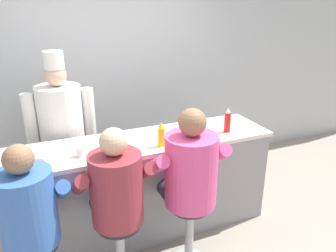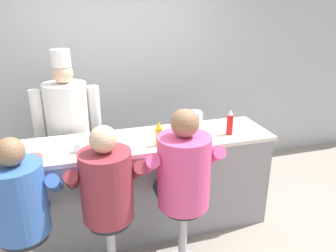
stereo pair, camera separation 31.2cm
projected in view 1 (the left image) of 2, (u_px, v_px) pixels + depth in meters
ground_plane at (152, 248)px, 3.17m from camera, size 20.00×20.00×0.00m
wall_back at (106, 78)px, 4.07m from camera, size 10.00×0.06×2.70m
diner_counter at (140, 187)px, 3.27m from camera, size 2.64×0.65×1.00m
ketchup_bottle_red at (227, 121)px, 3.27m from camera, size 0.06×0.06×0.25m
mustard_bottle_yellow at (161, 135)px, 2.95m from camera, size 0.07×0.07×0.23m
hot_sauce_bottle_orange at (185, 138)px, 3.01m from camera, size 0.03×0.03×0.12m
water_pitcher_clear at (193, 121)px, 3.31m from camera, size 0.16×0.14×0.21m
breakfast_plate at (106, 147)px, 2.93m from camera, size 0.27×0.27×0.05m
cereal_bowl at (34, 166)px, 2.56m from camera, size 0.17×0.17×0.05m
coffee_mug_white at (81, 151)px, 2.77m from camera, size 0.13×0.08×0.09m
diner_seated_blue at (28, 212)px, 2.29m from camera, size 0.59×0.59×1.38m
diner_seated_maroon at (116, 192)px, 2.51m from camera, size 0.61×0.60×1.40m
diner_seated_pink at (189, 173)px, 2.73m from camera, size 0.66×0.65×1.47m
cook_in_whites_near at (62, 130)px, 3.40m from camera, size 0.70×0.45×1.79m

